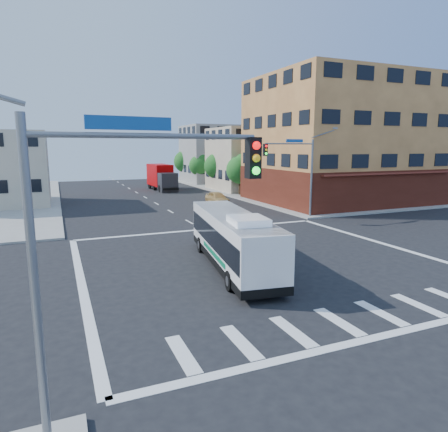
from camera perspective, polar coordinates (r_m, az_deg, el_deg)
name	(u,v)px	position (r m, az deg, el deg)	size (l,w,h in m)	color
ground	(261,262)	(22.60, 5.26, -6.52)	(120.00, 120.00, 0.00)	black
sidewalk_ne	(346,184)	(70.82, 17.08, 4.38)	(50.00, 50.00, 0.15)	gray
corner_building_ne	(340,151)	(48.24, 16.22, 8.95)	(18.10, 15.44, 14.00)	#D7934D
building_east_near	(255,159)	(59.69, 4.39, 8.09)	(12.06, 10.06, 9.00)	#C4B595
building_east_far	(219,154)	(72.41, -0.73, 8.83)	(12.06, 10.06, 10.00)	gray
signal_mast_ne	(297,163)	(35.48, 10.33, 7.50)	(7.91, 1.13, 8.07)	slate
signal_mast_sw	(120,214)	(8.65, -14.59, 0.29)	(7.91, 1.01, 8.07)	slate
street_tree_a	(241,168)	(52.06, 2.43, 6.84)	(3.60, 3.60, 5.53)	#342013
street_tree_b	(218,164)	(59.37, -0.89, 7.38)	(3.80, 3.80, 5.79)	#342013
street_tree_c	(200,164)	(66.87, -3.47, 7.40)	(3.40, 3.40, 5.29)	#342013
street_tree_d	(185,160)	(74.44, -5.54, 7.95)	(4.00, 4.00, 6.03)	#342013
transit_bus	(233,239)	(21.14, 1.24, -3.27)	(3.85, 10.96, 3.18)	black
box_truck	(162,178)	(59.70, -8.89, 5.42)	(2.76, 8.40, 3.74)	black
parked_car	(217,198)	(44.47, -0.96, 2.59)	(1.67, 4.16, 1.42)	tan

